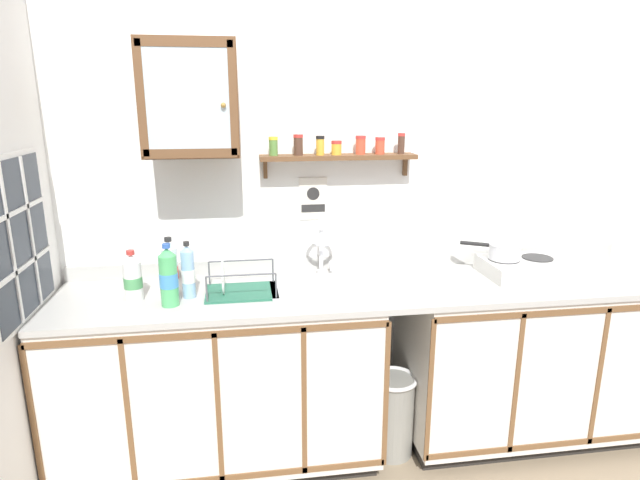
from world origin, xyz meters
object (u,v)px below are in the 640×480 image
at_px(bottle_water_blue_2, 188,272).
at_px(wall_cabinet, 191,99).
at_px(bottle_opaque_white_0, 133,278).
at_px(bottle_soda_green_3, 169,277).
at_px(dish_rack, 239,289).
at_px(sink, 326,290).
at_px(hot_plate_stove, 522,268).
at_px(saucepan, 504,251).
at_px(bottle_water_clear_1, 170,268).
at_px(warning_sign, 313,199).
at_px(trash_bin, 392,414).

relative_size(bottle_water_blue_2, wall_cabinet, 0.52).
height_order(bottle_opaque_white_0, bottle_soda_green_3, bottle_soda_green_3).
bearing_deg(dish_rack, sink, 5.82).
height_order(hot_plate_stove, saucepan, saucepan).
distance_m(bottle_water_clear_1, warning_sign, 0.84).
bearing_deg(wall_cabinet, bottle_water_blue_2, -105.18).
height_order(wall_cabinet, trash_bin, wall_cabinet).
relative_size(sink, trash_bin, 1.25).
xyz_separation_m(bottle_opaque_white_0, bottle_water_blue_2, (0.26, 0.00, 0.02)).
relative_size(hot_plate_stove, dish_rack, 1.16).
bearing_deg(hot_plate_stove, bottle_opaque_white_0, -178.15).
bearing_deg(sink, dish_rack, -174.18).
relative_size(sink, warning_sign, 2.48).
height_order(warning_sign, trash_bin, warning_sign).
xyz_separation_m(wall_cabinet, warning_sign, (0.61, 0.16, -0.53)).
bearing_deg(sink, bottle_water_blue_2, -175.06).
distance_m(sink, bottle_soda_green_3, 0.79).
bearing_deg(wall_cabinet, warning_sign, 14.56).
bearing_deg(trash_bin, warning_sign, 134.20).
bearing_deg(bottle_soda_green_3, bottle_water_clear_1, 94.99).
bearing_deg(sink, trash_bin, -17.97).
xyz_separation_m(hot_plate_stove, trash_bin, (-0.74, -0.12, -0.75)).
distance_m(bottle_opaque_white_0, warning_sign, 1.01).
relative_size(bottle_water_clear_1, bottle_soda_green_3, 0.95).
relative_size(saucepan, bottle_water_blue_2, 1.06).
distance_m(dish_rack, trash_bin, 1.08).
bearing_deg(trash_bin, saucepan, 12.62).
xyz_separation_m(sink, dish_rack, (-0.44, -0.05, 0.05)).
height_order(bottle_water_clear_1, bottle_water_blue_2, bottle_water_clear_1).
height_order(bottle_water_clear_1, bottle_soda_green_3, bottle_soda_green_3).
bearing_deg(bottle_water_clear_1, bottle_soda_green_3, -85.01).
height_order(sink, trash_bin, sink).
height_order(bottle_opaque_white_0, wall_cabinet, wall_cabinet).
bearing_deg(saucepan, bottle_opaque_white_0, -177.25).
relative_size(bottle_water_blue_2, bottle_soda_green_3, 0.94).
xyz_separation_m(saucepan, bottle_soda_green_3, (-1.74, -0.18, -0.00)).
relative_size(bottle_opaque_white_0, wall_cabinet, 0.46).
distance_m(saucepan, warning_sign, 1.07).
distance_m(bottle_opaque_white_0, wall_cabinet, 0.89).
bearing_deg(sink, warning_sign, 95.71).
xyz_separation_m(sink, wall_cabinet, (-0.63, 0.12, 0.95)).
xyz_separation_m(hot_plate_stove, dish_rack, (-1.53, -0.05, -0.02)).
xyz_separation_m(bottle_water_blue_2, trash_bin, (1.03, -0.05, -0.83)).
xyz_separation_m(saucepan, warning_sign, (-1.01, 0.24, 0.27)).
bearing_deg(wall_cabinet, sink, -10.31).
distance_m(bottle_opaque_white_0, bottle_soda_green_3, 0.20).
bearing_deg(dish_rack, bottle_water_clear_1, 169.24).
bearing_deg(bottle_soda_green_3, bottle_opaque_white_0, 152.95).
height_order(bottle_soda_green_3, wall_cabinet, wall_cabinet).
xyz_separation_m(hot_plate_stove, bottle_water_clear_1, (-1.86, 0.02, 0.08)).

